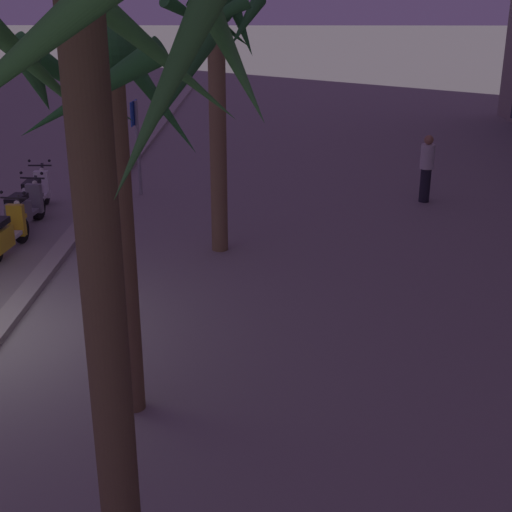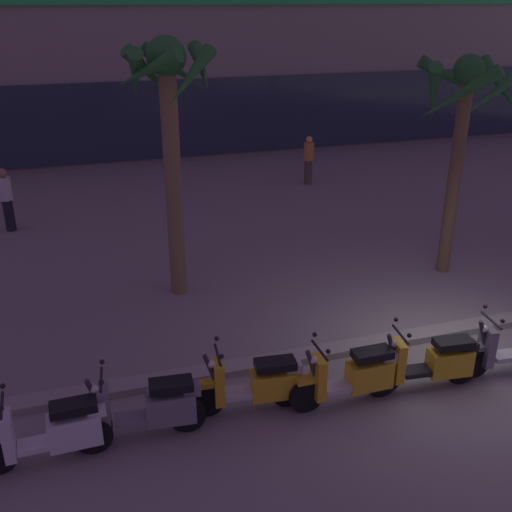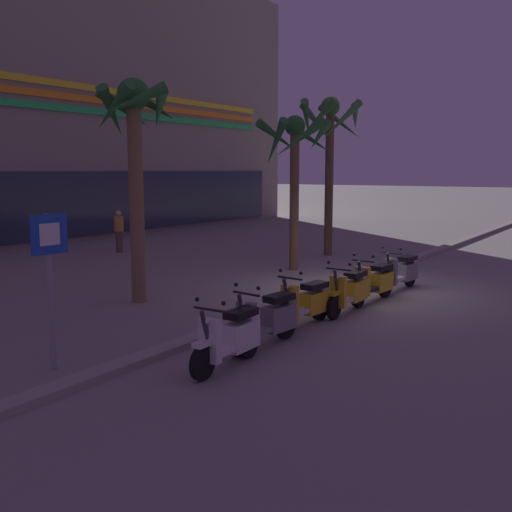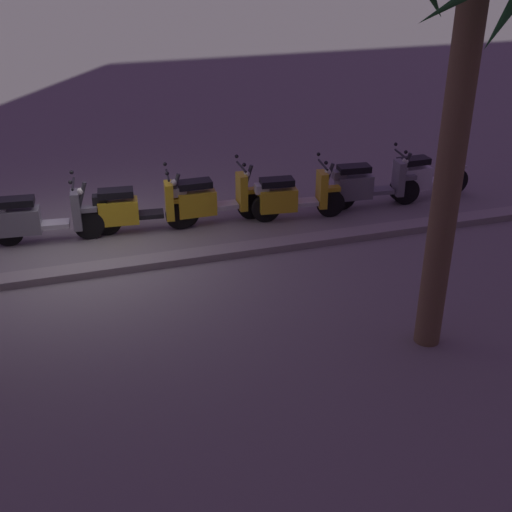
{
  "view_description": "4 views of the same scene",
  "coord_description": "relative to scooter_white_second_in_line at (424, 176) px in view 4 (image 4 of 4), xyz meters",
  "views": [
    {
      "loc": [
        9.59,
        4.65,
        4.99
      ],
      "look_at": [
        -0.76,
        4.5,
        1.1
      ],
      "focal_mm": 49.97,
      "sensor_mm": 36.0,
      "label": 1
    },
    {
      "loc": [
        -5.91,
        -7.58,
        5.67
      ],
      "look_at": [
        -2.89,
        2.12,
        1.3
      ],
      "focal_mm": 42.23,
      "sensor_mm": 36.0,
      "label": 2
    },
    {
      "loc": [
        -13.68,
        -6.06,
        3.04
      ],
      "look_at": [
        -3.77,
        0.63,
        1.29
      ],
      "focal_mm": 41.18,
      "sensor_mm": 36.0,
      "label": 3
    },
    {
      "loc": [
        0.23,
        10.13,
        5.0
      ],
      "look_at": [
        -2.16,
        2.31,
        0.85
      ],
      "focal_mm": 47.15,
      "sensor_mm": 36.0,
      "label": 4
    }
  ],
  "objects": [
    {
      "name": "scooter_yellow_lead_nearest",
      "position": [
        5.64,
        -0.03,
        -0.01
      ],
      "size": [
        1.8,
        0.56,
        1.17
      ],
      "color": "black",
      "rests_on": "ground"
    },
    {
      "name": "scooter_yellow_gap_after_mid",
      "position": [
        4.29,
        -0.01,
        -0.0
      ],
      "size": [
        1.76,
        0.56,
        1.17
      ],
      "color": "black",
      "rests_on": "ground"
    },
    {
      "name": "scooter_yellow_mid_centre",
      "position": [
        2.84,
        0.25,
        -0.01
      ],
      "size": [
        1.74,
        0.56,
        1.17
      ],
      "color": "black",
      "rests_on": "ground"
    },
    {
      "name": "curb_strip",
      "position": [
        6.55,
        1.3,
        -0.4
      ],
      "size": [
        60.0,
        0.36,
        0.12
      ],
      "primitive_type": "cube",
      "color": "gray",
      "rests_on": "ground"
    },
    {
      "name": "scooter_grey_far_back",
      "position": [
        1.27,
        0.12,
        0.0
      ],
      "size": [
        1.81,
        0.56,
        1.17
      ],
      "color": "black",
      "rests_on": "ground"
    },
    {
      "name": "scooter_grey_mid_front",
      "position": [
        7.26,
        -0.08,
        -0.01
      ],
      "size": [
        1.86,
        0.56,
        1.17
      ],
      "color": "black",
      "rests_on": "ground"
    },
    {
      "name": "palm_tree_near_sign",
      "position": [
        2.47,
        4.5,
        3.36
      ],
      "size": [
        1.98,
        2.0,
        5.08
      ],
      "color": "olive",
      "rests_on": "ground"
    },
    {
      "name": "scooter_white_second_in_line",
      "position": [
        0.0,
        0.0,
        0.0
      ],
      "size": [
        1.73,
        0.56,
        1.17
      ],
      "color": "black",
      "rests_on": "ground"
    },
    {
      "name": "ground_plane",
      "position": [
        6.55,
        0.78,
        -0.46
      ],
      "size": [
        200.0,
        200.0,
        0.0
      ],
      "primitive_type": "plane",
      "color": "gray"
    }
  ]
}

